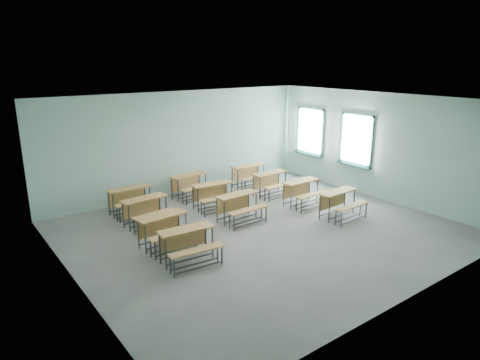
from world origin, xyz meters
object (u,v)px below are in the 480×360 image
(desk_unit_r1c0, at_px, (165,226))
(desk_unit_r2c1, at_px, (214,192))
(desk_unit_r1c2, at_px, (303,189))
(desk_unit_r3c2, at_px, (250,173))
(desk_unit_r3c0, at_px, (131,197))
(desk_unit_r2c0, at_px, (147,208))
(desk_unit_r0c2, at_px, (341,200))
(desk_unit_r3c1, at_px, (191,183))
(desk_unit_r2c2, at_px, (272,181))
(desk_unit_r0c0, at_px, (189,241))
(desk_unit_r1c1, at_px, (239,204))

(desk_unit_r1c0, relative_size, desk_unit_r2c1, 0.99)
(desk_unit_r1c2, xyz_separation_m, desk_unit_r3c2, (-0.10, 2.38, 0.00))
(desk_unit_r2c1, distance_m, desk_unit_r3c0, 2.29)
(desk_unit_r2c0, relative_size, desk_unit_r3c2, 1.05)
(desk_unit_r0c2, distance_m, desk_unit_r3c1, 4.52)
(desk_unit_r3c2, bearing_deg, desk_unit_r0c2, -85.90)
(desk_unit_r2c1, xyz_separation_m, desk_unit_r3c1, (-0.02, 1.25, 0.00))
(desk_unit_r1c2, height_order, desk_unit_r2c0, same)
(desk_unit_r0c2, xyz_separation_m, desk_unit_r2c1, (-2.34, 2.60, 0.00))
(desk_unit_r1c2, relative_size, desk_unit_r3c1, 0.94)
(desk_unit_r2c0, bearing_deg, desk_unit_r3c2, 9.49)
(desk_unit_r1c2, bearing_deg, desk_unit_r2c2, 95.02)
(desk_unit_r3c1, distance_m, desk_unit_r3c2, 2.17)
(desk_unit_r2c0, bearing_deg, desk_unit_r0c0, -100.10)
(desk_unit_r3c2, bearing_deg, desk_unit_r3c0, -177.74)
(desk_unit_r2c1, distance_m, desk_unit_r2c2, 2.12)
(desk_unit_r3c2, bearing_deg, desk_unit_r0c0, -139.83)
(desk_unit_r0c0, xyz_separation_m, desk_unit_r3c0, (0.21, 3.49, 0.00))
(desk_unit_r0c0, distance_m, desk_unit_r3c0, 3.50)
(desk_unit_r2c0, height_order, desk_unit_r2c2, same)
(desk_unit_r1c1, distance_m, desk_unit_r1c2, 2.25)
(desk_unit_r0c2, height_order, desk_unit_r3c2, same)
(desk_unit_r1c1, height_order, desk_unit_r1c2, same)
(desk_unit_r0c0, distance_m, desk_unit_r1c0, 1.02)
(desk_unit_r0c2, height_order, desk_unit_r2c2, same)
(desk_unit_r2c2, bearing_deg, desk_unit_r3c0, 163.45)
(desk_unit_r1c2, height_order, desk_unit_r3c1, same)
(desk_unit_r2c1, bearing_deg, desk_unit_r3c0, 159.42)
(desk_unit_r1c0, distance_m, desk_unit_r3c0, 2.48)
(desk_unit_r2c0, distance_m, desk_unit_r2c2, 4.20)
(desk_unit_r1c0, bearing_deg, desk_unit_r2c2, 13.18)
(desk_unit_r2c0, height_order, desk_unit_r3c2, same)
(desk_unit_r3c1, xyz_separation_m, desk_unit_r3c2, (2.16, -0.16, 0.00))
(desk_unit_r1c2, relative_size, desk_unit_r3c2, 1.00)
(desk_unit_r0c2, relative_size, desk_unit_r3c1, 0.96)
(desk_unit_r3c1, bearing_deg, desk_unit_r1c2, -56.07)
(desk_unit_r0c2, distance_m, desk_unit_r1c0, 4.76)
(desk_unit_r0c0, bearing_deg, desk_unit_r1c2, 19.46)
(desk_unit_r0c0, xyz_separation_m, desk_unit_r3c1, (2.25, 3.73, 0.00))
(desk_unit_r0c0, distance_m, desk_unit_r3c2, 5.68)
(desk_unit_r0c0, relative_size, desk_unit_r2c2, 1.03)
(desk_unit_r2c2, bearing_deg, desk_unit_r2c0, 177.82)
(desk_unit_r3c0, bearing_deg, desk_unit_r1c0, -96.42)
(desk_unit_r2c0, relative_size, desk_unit_r2c2, 1.04)
(desk_unit_r3c2, bearing_deg, desk_unit_r1c0, -148.89)
(desk_unit_r0c0, relative_size, desk_unit_r1c2, 1.04)
(desk_unit_r0c0, bearing_deg, desk_unit_r3c0, 91.24)
(desk_unit_r0c2, xyz_separation_m, desk_unit_r1c1, (-2.34, 1.40, 0.00))
(desk_unit_r1c2, distance_m, desk_unit_r3c1, 3.41)
(desk_unit_r0c2, distance_m, desk_unit_r3c0, 5.69)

